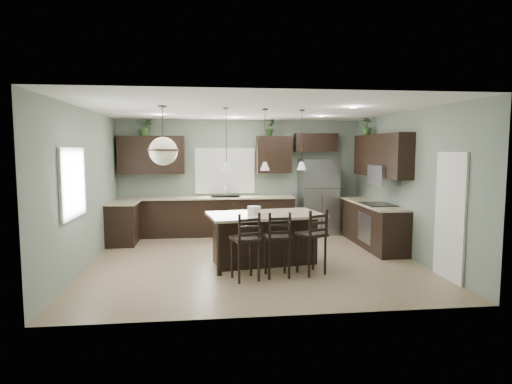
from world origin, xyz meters
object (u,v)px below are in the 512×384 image
object	(u,v)px
serving_dish	(254,210)
refrigerator	(318,196)
kitchen_island	(265,239)
bar_stool_left	(245,246)
bar_stool_right	(311,241)
bar_stool_center	(277,244)
plant_back_left	(146,126)

from	to	relation	value
serving_dish	refrigerator	bearing A→B (deg)	55.07
kitchen_island	bar_stool_left	size ratio (longest dim) A/B	1.83
bar_stool_right	bar_stool_center	bearing A→B (deg)	165.89
kitchen_island	bar_stool_left	world-z (taller)	bar_stool_left
serving_dish	bar_stool_center	size ratio (longest dim) A/B	0.22
plant_back_left	bar_stool_center	bearing A→B (deg)	-55.15
refrigerator	bar_stool_left	bearing A→B (deg)	-120.65
serving_dish	bar_stool_center	world-z (taller)	bar_stool_center
bar_stool_right	serving_dish	bearing A→B (deg)	119.11
bar_stool_center	bar_stool_left	bearing A→B (deg)	-169.93
bar_stool_left	plant_back_left	world-z (taller)	plant_back_left
bar_stool_left	plant_back_left	xyz separation A→B (m)	(-2.00, 3.77, 2.08)
serving_dish	bar_stool_left	xyz separation A→B (m)	(-0.24, -0.90, -0.44)
refrigerator	plant_back_left	xyz separation A→B (m)	(-4.15, 0.14, 1.71)
plant_back_left	kitchen_island	bearing A→B (deg)	-49.22
serving_dish	bar_stool_right	bearing A→B (deg)	-38.10
bar_stool_center	plant_back_left	size ratio (longest dim) A/B	2.32
bar_stool_center	bar_stool_right	xyz separation A→B (m)	(0.59, 0.09, 0.01)
bar_stool_left	serving_dish	bearing A→B (deg)	58.84
refrigerator	serving_dish	bearing A→B (deg)	-124.93
refrigerator	bar_stool_left	size ratio (longest dim) A/B	1.68
kitchen_island	bar_stool_right	bearing A→B (deg)	-55.24
plant_back_left	refrigerator	bearing A→B (deg)	-1.97
plant_back_left	serving_dish	bearing A→B (deg)	-51.89
bar_stool_left	bar_stool_center	size ratio (longest dim) A/B	1.01
serving_dish	bar_stool_right	world-z (taller)	bar_stool_right
refrigerator	kitchen_island	size ratio (longest dim) A/B	0.92
refrigerator	serving_dish	xyz separation A→B (m)	(-1.90, -2.72, 0.07)
kitchen_island	bar_stool_center	xyz separation A→B (m)	(0.09, -0.81, 0.08)
serving_dish	bar_stool_right	xyz separation A→B (m)	(0.88, -0.69, -0.44)
serving_dish	bar_stool_center	xyz separation A→B (m)	(0.29, -0.78, -0.45)
kitchen_island	plant_back_left	distance (m)	4.33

